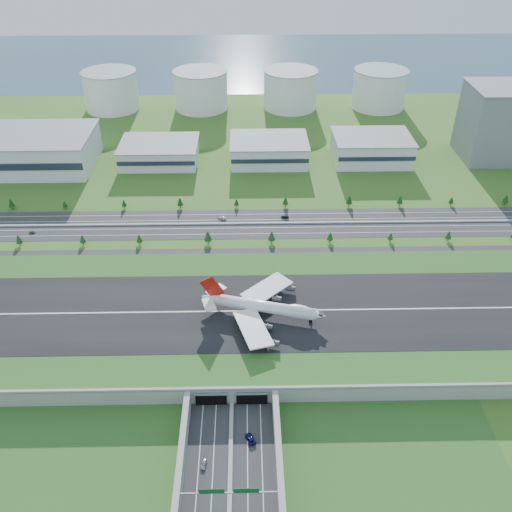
{
  "coord_description": "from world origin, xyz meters",
  "views": [
    {
      "loc": [
        7.28,
        -202.0,
        181.87
      ],
      "look_at": [
        11.92,
        35.0,
        16.57
      ],
      "focal_mm": 38.0,
      "sensor_mm": 36.0,
      "label": 1
    }
  ],
  "objects_px": {
    "fuel_tank_a": "(111,91)",
    "car_7": "(222,218)",
    "boeing_747": "(263,306)",
    "office_tower": "(496,123)",
    "car_0": "(204,464)",
    "car_5": "(285,217)",
    "car_4": "(32,232)",
    "car_2": "(250,439)"
  },
  "relations": [
    {
      "from": "fuel_tank_a",
      "to": "car_7",
      "type": "relative_size",
      "value": 9.04
    },
    {
      "from": "boeing_747",
      "to": "car_7",
      "type": "xyz_separation_m",
      "value": [
        -23.32,
        104.15,
        -12.55
      ]
    },
    {
      "from": "office_tower",
      "to": "boeing_747",
      "type": "xyz_separation_m",
      "value": [
        -185.51,
        -197.95,
        -14.03
      ]
    },
    {
      "from": "office_tower",
      "to": "car_0",
      "type": "xyz_separation_m",
      "value": [
        -210.04,
        -274.22,
        -26.57
      ]
    },
    {
      "from": "car_5",
      "to": "boeing_747",
      "type": "bearing_deg",
      "value": 1.48
    },
    {
      "from": "car_4",
      "to": "car_5",
      "type": "bearing_deg",
      "value": -70.17
    },
    {
      "from": "car_4",
      "to": "car_7",
      "type": "bearing_deg",
      "value": -68.49
    },
    {
      "from": "car_7",
      "to": "car_0",
      "type": "bearing_deg",
      "value": 21.99
    },
    {
      "from": "car_0",
      "to": "car_5",
      "type": "distance_m",
      "value": 185.58
    },
    {
      "from": "car_0",
      "to": "car_5",
      "type": "xyz_separation_m",
      "value": [
        42.17,
        180.72,
        0.01
      ]
    },
    {
      "from": "car_4",
      "to": "car_7",
      "type": "distance_m",
      "value": 119.12
    },
    {
      "from": "car_2",
      "to": "car_0",
      "type": "bearing_deg",
      "value": 7.75
    },
    {
      "from": "office_tower",
      "to": "car_4",
      "type": "height_order",
      "value": "office_tower"
    },
    {
      "from": "car_5",
      "to": "car_7",
      "type": "height_order",
      "value": "car_5"
    },
    {
      "from": "boeing_747",
      "to": "car_7",
      "type": "distance_m",
      "value": 107.46
    },
    {
      "from": "car_5",
      "to": "car_7",
      "type": "xyz_separation_m",
      "value": [
        -40.95,
        -0.3,
        -0.01
      ]
    },
    {
      "from": "car_4",
      "to": "car_0",
      "type": "bearing_deg",
      "value": -130.29
    },
    {
      "from": "fuel_tank_a",
      "to": "car_4",
      "type": "distance_m",
      "value": 224.07
    },
    {
      "from": "car_2",
      "to": "car_7",
      "type": "distance_m",
      "value": 170.47
    },
    {
      "from": "car_2",
      "to": "car_5",
      "type": "height_order",
      "value": "car_2"
    },
    {
      "from": "office_tower",
      "to": "car_4",
      "type": "xyz_separation_m",
      "value": [
        -327.05,
        -108.34,
        -26.71
      ]
    },
    {
      "from": "car_2",
      "to": "boeing_747",
      "type": "bearing_deg",
      "value": -119.46
    },
    {
      "from": "office_tower",
      "to": "car_7",
      "type": "xyz_separation_m",
      "value": [
        -208.82,
        -93.8,
        -26.58
      ]
    },
    {
      "from": "car_0",
      "to": "car_4",
      "type": "xyz_separation_m",
      "value": [
        -117.02,
        165.89,
        -0.14
      ]
    },
    {
      "from": "office_tower",
      "to": "car_2",
      "type": "xyz_separation_m",
      "value": [
        -192.33,
        -263.47,
        -26.56
      ]
    },
    {
      "from": "boeing_747",
      "to": "car_0",
      "type": "height_order",
      "value": "boeing_747"
    },
    {
      "from": "fuel_tank_a",
      "to": "car_4",
      "type": "height_order",
      "value": "fuel_tank_a"
    },
    {
      "from": "boeing_747",
      "to": "car_4",
      "type": "relative_size",
      "value": 15.59
    },
    {
      "from": "office_tower",
      "to": "car_7",
      "type": "distance_m",
      "value": 230.46
    },
    {
      "from": "fuel_tank_a",
      "to": "car_2",
      "type": "bearing_deg",
      "value": -71.36
    },
    {
      "from": "boeing_747",
      "to": "office_tower",
      "type": "bearing_deg",
      "value": 61.43
    },
    {
      "from": "car_2",
      "to": "fuel_tank_a",
      "type": "bearing_deg",
      "value": -94.87
    },
    {
      "from": "boeing_747",
      "to": "car_4",
      "type": "height_order",
      "value": "boeing_747"
    },
    {
      "from": "fuel_tank_a",
      "to": "car_5",
      "type": "height_order",
      "value": "fuel_tank_a"
    },
    {
      "from": "car_7",
      "to": "car_4",
      "type": "bearing_deg",
      "value": -60.61
    },
    {
      "from": "car_0",
      "to": "car_7",
      "type": "height_order",
      "value": "car_0"
    },
    {
      "from": "fuel_tank_a",
      "to": "car_7",
      "type": "height_order",
      "value": "fuel_tank_a"
    },
    {
      "from": "car_5",
      "to": "car_4",
      "type": "bearing_deg",
      "value": -73.62
    },
    {
      "from": "car_4",
      "to": "car_5",
      "type": "distance_m",
      "value": 159.87
    },
    {
      "from": "office_tower",
      "to": "car_2",
      "type": "bearing_deg",
      "value": -126.13
    },
    {
      "from": "car_4",
      "to": "office_tower",
      "type": "bearing_deg",
      "value": -57.17
    },
    {
      "from": "fuel_tank_a",
      "to": "car_7",
      "type": "bearing_deg",
      "value": -61.97
    }
  ]
}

